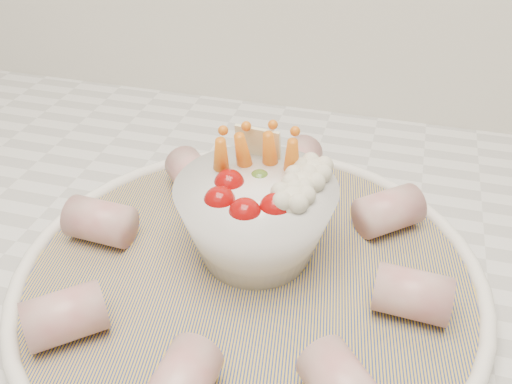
# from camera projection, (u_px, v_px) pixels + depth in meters

# --- Properties ---
(serving_platter) EXTENTS (0.42, 0.42, 0.02)m
(serving_platter) POSITION_uv_depth(u_px,v_px,m) (249.00, 277.00, 0.45)
(serving_platter) COLOR navy
(serving_platter) RESTS_ON kitchen_counter
(veggie_bowl) EXTENTS (0.13, 0.13, 0.10)m
(veggie_bowl) POSITION_uv_depth(u_px,v_px,m) (258.00, 215.00, 0.44)
(veggie_bowl) COLOR silver
(veggie_bowl) RESTS_ON serving_platter
(cured_meat_rolls) EXTENTS (0.31, 0.32, 0.04)m
(cured_meat_rolls) POSITION_uv_depth(u_px,v_px,m) (248.00, 255.00, 0.44)
(cured_meat_rolls) COLOR #A84C50
(cured_meat_rolls) RESTS_ON serving_platter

